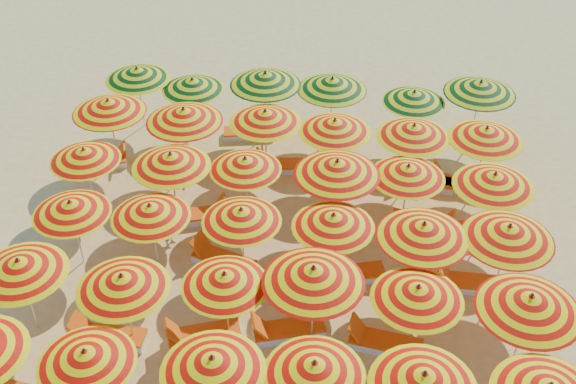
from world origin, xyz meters
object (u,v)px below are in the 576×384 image
object	(u,v)px
lounger_17	(456,185)
beachgoer_b	(328,277)
umbrella_18	(84,155)
umbrella_35	(480,87)
umbrella_24	(109,106)
umbrella_28	(414,131)
umbrella_31	(193,84)
lounger_5	(384,343)
umbrella_6	(19,267)
umbrella_8	(225,279)
umbrella_29	(486,134)
umbrella_17	(509,233)
umbrella_27	(335,126)
umbrella_30	(137,74)
umbrella_34	(414,97)
lounger_10	(423,223)
umbrella_4	(424,380)
umbrella_13	(150,211)
lounger_14	(283,166)
umbrella_14	(241,215)
umbrella_32	(265,79)
umbrella_12	(71,208)
lounger_7	(350,275)
umbrella_11	(530,303)
lounger_8	(469,283)
lounger_18	(251,133)
lounger_13	(174,168)
umbrella_33	(332,84)
lounger_2	(108,337)
umbrella_2	(212,364)
lounger_12	(100,162)
umbrella_15	(333,221)
umbrella_7	(122,282)
umbrella_23	(494,180)
umbrella_10	(418,293)
umbrella_1	(86,357)
umbrella_3	(314,369)
lounger_3	(202,335)
lounger_11	(460,230)
lounger_6	(223,260)
umbrella_20	(245,164)
umbrella_22	(408,171)
umbrella_21	(337,168)

from	to	relation	value
lounger_17	beachgoer_b	bearing A→B (deg)	75.09
umbrella_18	umbrella_35	world-z (taller)	umbrella_35
umbrella_24	umbrella_28	distance (m)	9.06
umbrella_31	lounger_5	distance (m)	10.72
umbrella_6	umbrella_8	distance (m)	4.64
umbrella_29	umbrella_18	bearing A→B (deg)	-170.39
umbrella_17	umbrella_27	bearing A→B (deg)	134.10
umbrella_17	umbrella_30	distance (m)	12.86
umbrella_34	lounger_10	xyz separation A→B (m)	(0.27, -4.08, -1.70)
umbrella_4	umbrella_13	distance (m)	7.99
lounger_14	lounger_17	xyz separation A→B (m)	(5.27, -0.46, 0.00)
umbrella_6	umbrella_31	size ratio (longest dim) A/B	0.94
umbrella_14	umbrella_32	size ratio (longest dim) A/B	0.77
umbrella_30	umbrella_29	bearing A→B (deg)	-13.37
umbrella_12	lounger_17	size ratio (longest dim) A/B	1.42
lounger_7	lounger_17	world-z (taller)	same
umbrella_11	lounger_5	distance (m)	3.52
umbrella_8	umbrella_18	distance (m)	6.46
umbrella_32	lounger_8	bearing A→B (deg)	-47.45
lounger_14	lounger_18	distance (m)	2.17
lounger_5	lounger_13	bearing A→B (deg)	-34.70
umbrella_12	umbrella_13	distance (m)	2.03
umbrella_8	beachgoer_b	size ratio (longest dim) A/B	1.61
lounger_8	umbrella_33	bearing A→B (deg)	-57.04
umbrella_33	lounger_2	distance (m)	10.49
lounger_18	umbrella_18	bearing A→B (deg)	-143.90
umbrella_32	umbrella_35	distance (m)	6.72
umbrella_13	umbrella_32	world-z (taller)	umbrella_32
umbrella_18	umbrella_33	size ratio (longest dim) A/B	0.89
umbrella_2	umbrella_14	distance (m)	4.70
lounger_12	umbrella_15	bearing A→B (deg)	-45.94
umbrella_6	umbrella_8	xyz separation A→B (m)	(4.64, 0.19, -0.14)
umbrella_7	umbrella_28	size ratio (longest dim) A/B	0.99
umbrella_23	lounger_5	world-z (taller)	umbrella_23
umbrella_18	umbrella_30	bearing A→B (deg)	85.94
umbrella_10	umbrella_34	world-z (taller)	umbrella_10
lounger_5	lounger_17	distance (m)	6.73
lounger_18	beachgoer_b	size ratio (longest dim) A/B	1.28
umbrella_1	umbrella_31	world-z (taller)	umbrella_1
lounger_8	umbrella_14	bearing A→B (deg)	1.33
umbrella_3	lounger_13	distance (m)	10.16
lounger_3	lounger_11	xyz separation A→B (m)	(6.42, 4.45, 0.00)
umbrella_2	umbrella_33	world-z (taller)	umbrella_33
umbrella_12	lounger_6	xyz separation A→B (m)	(3.72, 0.27, -1.71)
umbrella_4	umbrella_29	bearing A→B (deg)	75.96
umbrella_34	umbrella_10	bearing A→B (deg)	-91.80
umbrella_32	lounger_7	xyz separation A→B (m)	(2.98, -6.54, -1.97)
umbrella_20	umbrella_22	distance (m)	4.39
umbrella_20	lounger_13	size ratio (longest dim) A/B	1.18
umbrella_13	umbrella_21	xyz separation A→B (m)	(4.57, 1.91, 0.28)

